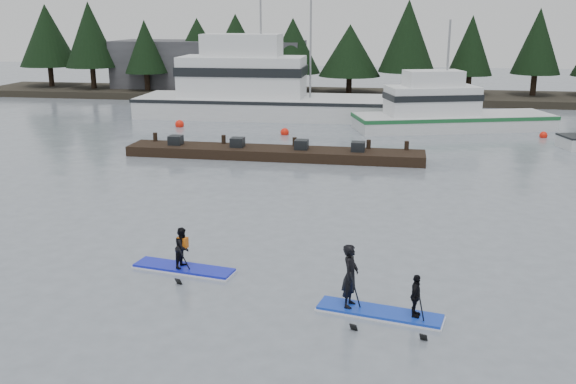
% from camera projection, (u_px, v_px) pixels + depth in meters
% --- Properties ---
extents(ground, '(160.00, 160.00, 0.00)m').
position_uv_depth(ground, '(254.00, 284.00, 18.35)').
color(ground, slate).
rests_on(ground, ground).
extents(far_shore, '(70.00, 8.00, 0.60)m').
position_uv_depth(far_shore, '(353.00, 96.00, 58.18)').
color(far_shore, '#2D281E').
rests_on(far_shore, ground).
extents(treeline, '(60.00, 4.00, 8.00)m').
position_uv_depth(treeline, '(353.00, 99.00, 58.26)').
color(treeline, black).
rests_on(treeline, ground).
extents(waterfront_building, '(18.00, 6.00, 5.00)m').
position_uv_depth(waterfront_building, '(210.00, 67.00, 61.71)').
color(waterfront_building, '#4C4C51').
rests_on(waterfront_building, ground).
extents(fishing_boat_large, '(20.48, 6.10, 11.19)m').
position_uv_depth(fishing_boat_large, '(267.00, 105.00, 48.13)').
color(fishing_boat_large, silver).
rests_on(fishing_boat_large, ground).
extents(fishing_boat_medium, '(13.56, 7.45, 7.96)m').
position_uv_depth(fishing_boat_medium, '(448.00, 121.00, 42.81)').
color(fishing_boat_medium, silver).
rests_on(fishing_boat_medium, ground).
extents(floating_dock, '(16.00, 2.33, 0.53)m').
position_uv_depth(floating_dock, '(274.00, 153.00, 34.39)').
color(floating_dock, black).
rests_on(floating_dock, ground).
extents(buoy_b, '(0.55, 0.55, 0.55)m').
position_uv_depth(buoy_b, '(285.00, 135.00, 41.07)').
color(buoy_b, red).
rests_on(buoy_b, ground).
extents(buoy_c, '(0.49, 0.49, 0.49)m').
position_uv_depth(buoy_c, '(543.00, 137.00, 40.13)').
color(buoy_c, red).
rests_on(buoy_c, ground).
extents(buoy_a, '(0.60, 0.60, 0.60)m').
position_uv_depth(buoy_a, '(180.00, 127.00, 43.94)').
color(buoy_a, red).
rests_on(buoy_a, ground).
extents(paddleboard_solo, '(3.19, 1.32, 1.82)m').
position_uv_depth(paddleboard_solo, '(183.00, 256.00, 19.25)').
color(paddleboard_solo, '#141FC4').
rests_on(paddleboard_solo, ground).
extents(paddleboard_duo, '(3.29, 1.54, 2.33)m').
position_uv_depth(paddleboard_duo, '(373.00, 291.00, 16.41)').
color(paddleboard_duo, '#1439C4').
rests_on(paddleboard_duo, ground).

